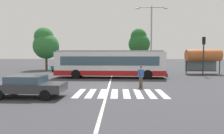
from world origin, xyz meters
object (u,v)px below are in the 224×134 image
object	(u,v)px
parked_car_charcoal	(149,66)
twin_arm_street_lamp	(151,32)
background_tree_right	(139,42)
parked_car_champagne	(96,66)
parked_car_silver	(114,66)
foreground_sedan	(28,85)
city_transit_bus	(110,64)
traffic_light_far_corner	(204,50)
parked_car_teal	(61,66)
parked_car_black	(79,66)
parked_car_red	(131,66)
background_tree_left	(45,43)
bus_stop_shelter	(203,56)
pedestrian_crossing_street	(141,76)

from	to	relation	value
parked_car_charcoal	twin_arm_street_lamp	world-z (taller)	twin_arm_street_lamp
twin_arm_street_lamp	background_tree_right	world-z (taller)	twin_arm_street_lamp
parked_car_champagne	parked_car_silver	bearing A→B (deg)	-1.72
foreground_sedan	parked_car_charcoal	xyz separation A→B (m)	(10.36, 19.05, 0.00)
parked_car_silver	parked_car_charcoal	size ratio (longest dim) A/B	0.99
city_transit_bus	traffic_light_far_corner	size ratio (longest dim) A/B	2.60
parked_car_teal	parked_car_charcoal	world-z (taller)	same
parked_car_silver	parked_car_black	bearing A→B (deg)	-176.74
foreground_sedan	background_tree_right	world-z (taller)	background_tree_right
parked_car_teal	parked_car_red	bearing A→B (deg)	0.71
foreground_sedan	background_tree_left	distance (m)	22.00
bus_stop_shelter	parked_car_silver	bearing A→B (deg)	158.24
city_transit_bus	background_tree_left	bearing A→B (deg)	136.50
parked_car_charcoal	parked_car_teal	bearing A→B (deg)	-179.68
city_transit_bus	parked_car_charcoal	size ratio (longest dim) A/B	2.69
background_tree_right	pedestrian_crossing_street	bearing A→B (deg)	-95.33
traffic_light_far_corner	twin_arm_street_lamp	world-z (taller)	twin_arm_street_lamp
parked_car_black	background_tree_left	size ratio (longest dim) A/B	0.65
twin_arm_street_lamp	background_tree_left	bearing A→B (deg)	161.79
city_transit_bus	parked_car_black	bearing A→B (deg)	121.03
traffic_light_far_corner	bus_stop_shelter	size ratio (longest dim) A/B	1.06
parked_car_red	background_tree_right	xyz separation A→B (m)	(1.67, 5.21, 3.99)
parked_car_red	bus_stop_shelter	xyz separation A→B (m)	(9.07, -4.50, 1.65)
pedestrian_crossing_street	background_tree_left	bearing A→B (deg)	128.96
parked_car_champagne	pedestrian_crossing_street	bearing A→B (deg)	-71.05
foreground_sedan	twin_arm_street_lamp	distance (m)	18.99
twin_arm_street_lamp	bus_stop_shelter	bearing A→B (deg)	-6.52
background_tree_right	parked_car_charcoal	bearing A→B (deg)	-79.11
parked_car_teal	parked_car_red	world-z (taller)	same
parked_car_red	background_tree_right	distance (m)	6.77
parked_car_champagne	traffic_light_far_corner	xyz separation A→B (m)	(13.87, -6.83, 2.39)
parked_car_champagne	bus_stop_shelter	xyz separation A→B (m)	(14.69, -4.80, 1.65)
parked_car_champagne	background_tree_right	bearing A→B (deg)	34.02
foreground_sedan	bus_stop_shelter	world-z (taller)	bus_stop_shelter
parked_car_black	parked_car_red	size ratio (longest dim) A/B	0.99
parked_car_black	bus_stop_shelter	distance (m)	17.90
parked_car_black	twin_arm_street_lamp	world-z (taller)	twin_arm_street_lamp
parked_car_charcoal	background_tree_right	bearing A→B (deg)	100.89
foreground_sedan	parked_car_teal	bearing A→B (deg)	99.70
foreground_sedan	bus_stop_shelter	size ratio (longest dim) A/B	1.02
city_transit_bus	traffic_light_far_corner	bearing A→B (deg)	11.52
city_transit_bus	bus_stop_shelter	world-z (taller)	bus_stop_shelter
twin_arm_street_lamp	parked_car_black	bearing A→B (deg)	161.07
parked_car_black	parked_car_silver	world-z (taller)	same
background_tree_left	parked_car_red	bearing A→B (deg)	-6.74
parked_car_champagne	parked_car_black	bearing A→B (deg)	-171.24
parked_car_teal	traffic_light_far_corner	world-z (taller)	traffic_light_far_corner
parked_car_champagne	foreground_sedan	bearing A→B (deg)	-96.05
parked_car_silver	bus_stop_shelter	distance (m)	12.81
parked_car_black	parked_car_red	world-z (taller)	same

